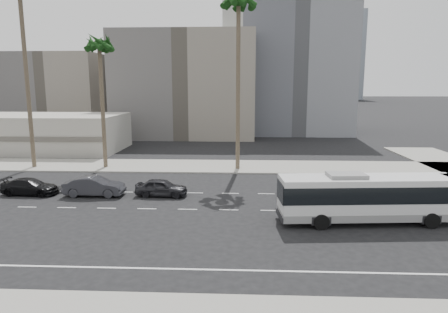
# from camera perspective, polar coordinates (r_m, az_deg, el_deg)

# --- Properties ---
(ground) EXTENTS (700.00, 700.00, 0.00)m
(ground) POSITION_cam_1_polar(r_m,az_deg,el_deg) (28.85, 6.70, -7.80)
(ground) COLOR black
(ground) RESTS_ON ground
(sidewalk_north) EXTENTS (120.00, 7.00, 0.15)m
(sidewalk_north) POSITION_cam_1_polar(r_m,az_deg,el_deg) (43.82, 5.28, -1.47)
(sidewalk_north) COLOR gray
(sidewalk_north) RESTS_ON ground
(commercial_low) EXTENTS (22.00, 12.16, 5.00)m
(commercial_low) POSITION_cam_1_polar(r_m,az_deg,el_deg) (60.55, -24.92, 3.15)
(commercial_low) COLOR #A9A498
(commercial_low) RESTS_ON ground
(midrise_beige_west) EXTENTS (24.00, 18.00, 18.00)m
(midrise_beige_west) POSITION_cam_1_polar(r_m,az_deg,el_deg) (73.06, -5.30, 10.18)
(midrise_beige_west) COLOR slate
(midrise_beige_west) RESTS_ON ground
(midrise_gray_center) EXTENTS (20.00, 20.00, 26.00)m
(midrise_gray_center) POSITION_cam_1_polar(r_m,az_deg,el_deg) (80.14, 10.07, 12.92)
(midrise_gray_center) COLOR slate
(midrise_gray_center) RESTS_ON ground
(midrise_beige_far) EXTENTS (18.00, 16.00, 15.00)m
(midrise_beige_far) POSITION_cam_1_polar(r_m,az_deg,el_deg) (85.31, -22.57, 8.44)
(midrise_beige_far) COLOR slate
(midrise_beige_far) RESTS_ON ground
(civic_tower) EXTENTS (42.00, 42.00, 129.00)m
(civic_tower) POSITION_cam_1_polar(r_m,az_deg,el_deg) (279.00, 2.68, 16.25)
(civic_tower) COLOR beige
(civic_tower) RESTS_ON ground
(highrise_right) EXTENTS (26.00, 26.00, 70.00)m
(highrise_right) POSITION_cam_1_polar(r_m,az_deg,el_deg) (262.97, 13.37, 15.54)
(highrise_right) COLOR slate
(highrise_right) RESTS_ON ground
(highrise_far) EXTENTS (22.00, 22.00, 60.00)m
(highrise_far) POSITION_cam_1_polar(r_m,az_deg,el_deg) (297.05, 17.11, 13.74)
(highrise_far) COLOR slate
(highrise_far) RESTS_ON ground
(city_bus) EXTENTS (11.70, 3.48, 3.31)m
(city_bus) POSITION_cam_1_polar(r_m,az_deg,el_deg) (27.46, 20.12, -5.49)
(city_bus) COLOR silver
(city_bus) RESTS_ON ground
(car_a) EXTENTS (1.94, 4.30, 1.43)m
(car_a) POSITION_cam_1_polar(r_m,az_deg,el_deg) (32.60, -9.05, -4.44)
(car_a) COLOR #232327
(car_a) RESTS_ON ground
(car_b) EXTENTS (1.71, 4.86, 1.60)m
(car_b) POSITION_cam_1_polar(r_m,az_deg,el_deg) (33.95, -18.26, -4.11)
(car_b) COLOR #2D2E32
(car_b) RESTS_ON ground
(car_c) EXTENTS (2.11, 4.71, 1.34)m
(car_c) POSITION_cam_1_polar(r_m,az_deg,el_deg) (36.40, -26.32, -3.93)
(car_c) COLOR black
(car_c) RESTS_ON ground
(palm_near) EXTENTS (5.55, 5.55, 18.66)m
(palm_near) POSITION_cam_1_polar(r_m,az_deg,el_deg) (42.24, 2.12, 21.11)
(palm_near) COLOR brown
(palm_near) RESTS_ON ground
(palm_mid) EXTENTS (4.64, 4.64, 14.35)m
(palm_mid) POSITION_cam_1_polar(r_m,az_deg,el_deg) (44.49, -17.62, 14.90)
(palm_mid) COLOR brown
(palm_mid) RESTS_ON ground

